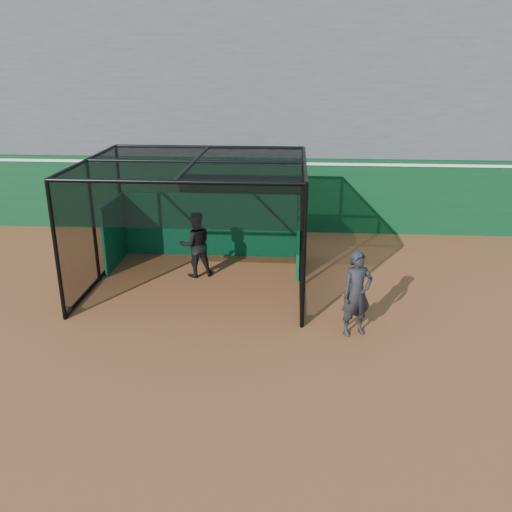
{
  "coord_description": "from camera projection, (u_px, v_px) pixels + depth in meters",
  "views": [
    {
      "loc": [
        1.66,
        -9.46,
        5.63
      ],
      "look_at": [
        0.85,
        2.0,
        1.4
      ],
      "focal_mm": 38.0,
      "sensor_mm": 36.0,
      "label": 1
    }
  ],
  "objects": [
    {
      "name": "outfield_wall",
      "position": [
        245.0,
        193.0,
        18.42
      ],
      "size": [
        50.0,
        0.5,
        2.5
      ],
      "color": "#0A381A",
      "rests_on": "ground"
    },
    {
      "name": "batting_cage",
      "position": [
        197.0,
        225.0,
        13.81
      ],
      "size": [
        5.49,
        4.7,
        3.23
      ],
      "color": "black",
      "rests_on": "ground"
    },
    {
      "name": "batter",
      "position": [
        196.0,
        244.0,
        14.55
      ],
      "size": [
        1.06,
        0.95,
        1.79
      ],
      "primitive_type": "imported",
      "rotation": [
        0.0,
        0.0,
        3.51
      ],
      "color": "black",
      "rests_on": "ground"
    },
    {
      "name": "grandstand",
      "position": [
        253.0,
        89.0,
        20.85
      ],
      "size": [
        50.0,
        7.85,
        8.95
      ],
      "color": "#4C4C4F",
      "rests_on": "ground"
    },
    {
      "name": "on_deck_player",
      "position": [
        357.0,
        294.0,
        11.41
      ],
      "size": [
        0.81,
        0.69,
        1.89
      ],
      "color": "black",
      "rests_on": "ground"
    },
    {
      "name": "ground",
      "position": [
        207.0,
        354.0,
        10.91
      ],
      "size": [
        120.0,
        120.0,
        0.0
      ],
      "primitive_type": "plane",
      "color": "brown",
      "rests_on": "ground"
    }
  ]
}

